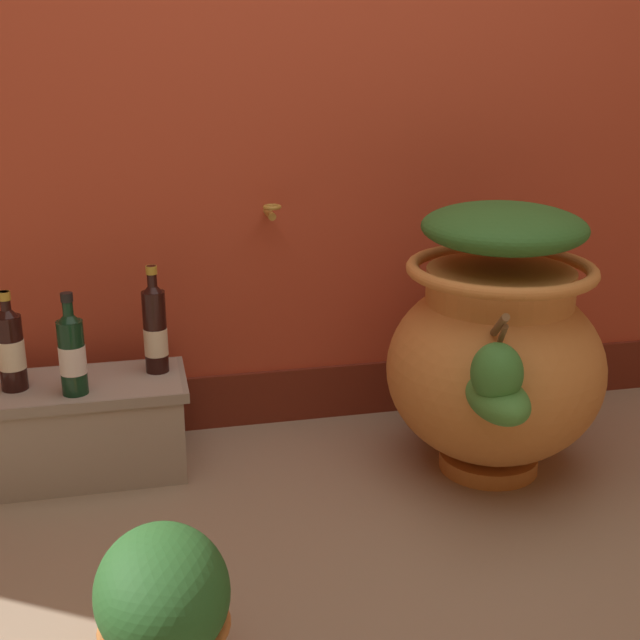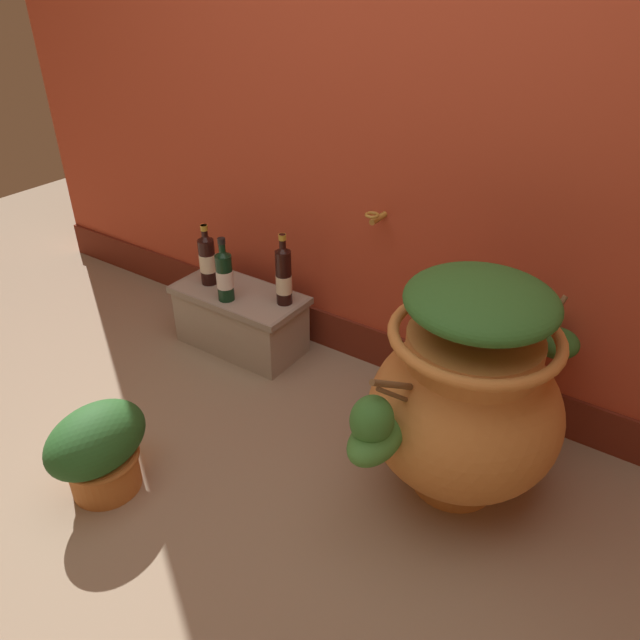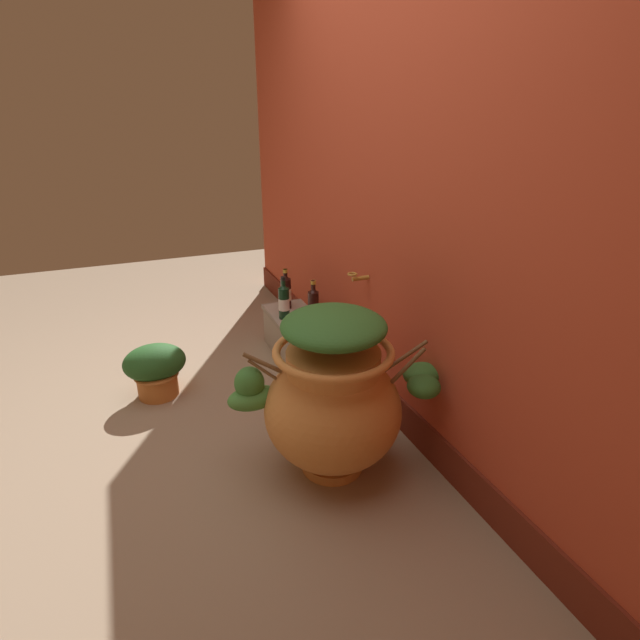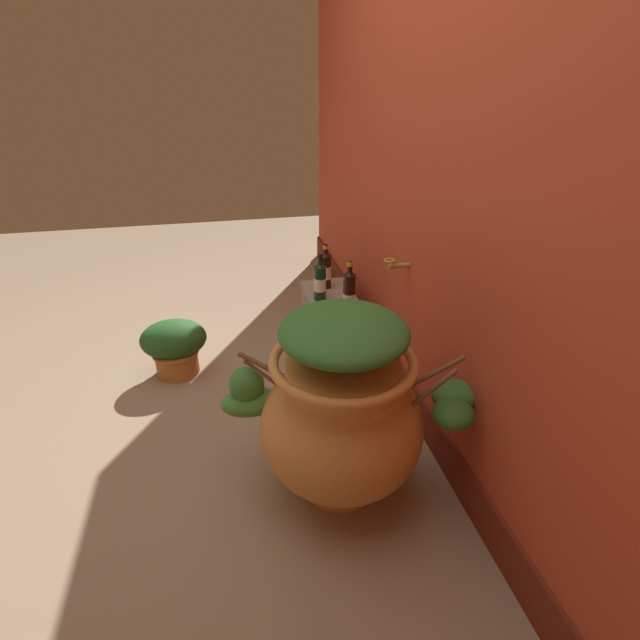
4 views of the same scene
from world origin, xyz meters
name	(u,v)px [view 2 (image 2 of 4)]	position (x,y,z in m)	size (l,w,h in m)	color
ground_plane	(230,541)	(0.00, 0.00, 0.00)	(7.00, 7.00, 0.00)	gray
back_wall	(434,54)	(0.00, 1.20, 1.29)	(4.40, 0.33, 2.60)	#B74228
terracotta_urn	(466,396)	(0.48, 0.63, 0.38)	(0.62, 0.96, 0.79)	#CC7F3D
stone_ledge	(241,317)	(-0.70, 0.87, 0.16)	(0.61, 0.30, 0.28)	#9E9384
wine_bottle_left	(284,275)	(-0.47, 0.91, 0.42)	(0.07, 0.07, 0.32)	black
wine_bottle_middle	(224,274)	(-0.70, 0.80, 0.41)	(0.07, 0.07, 0.29)	black
wine_bottle_right	(207,258)	(-0.87, 0.87, 0.41)	(0.07, 0.07, 0.28)	black
potted_shrub	(99,449)	(-0.51, -0.07, 0.17)	(0.26, 0.36, 0.32)	#C17033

